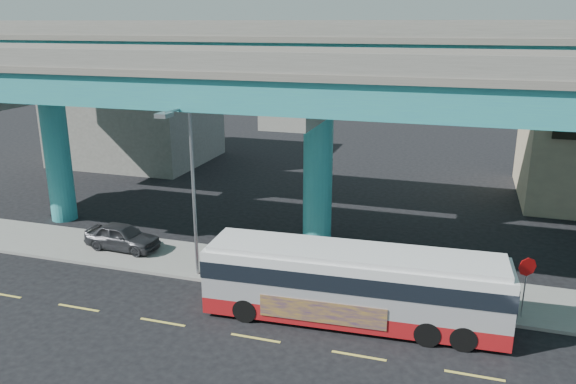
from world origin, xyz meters
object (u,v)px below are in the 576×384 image
(transit_bus, at_px, (353,283))
(parked_car, at_px, (122,236))
(stop_sign, at_px, (526,275))
(street_lamp, at_px, (186,169))

(transit_bus, relative_size, parked_car, 2.95)
(stop_sign, bearing_deg, parked_car, 170.18)
(parked_car, distance_m, street_lamp, 7.22)
(transit_bus, height_order, stop_sign, transit_bus)
(street_lamp, bearing_deg, transit_bus, -9.41)
(street_lamp, xyz_separation_m, stop_sign, (14.33, 0.75, -3.40))
(street_lamp, bearing_deg, parked_car, 156.86)
(parked_car, distance_m, stop_sign, 19.54)
(transit_bus, xyz_separation_m, parked_car, (-12.92, 3.48, -0.85))
(parked_car, xyz_separation_m, stop_sign, (19.45, -1.43, 1.20))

